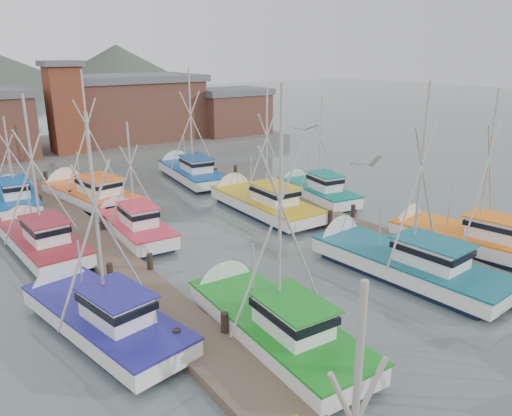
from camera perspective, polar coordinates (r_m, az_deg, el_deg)
ground at (r=24.46m, az=6.10°, el=-8.43°), size 260.00×260.00×0.00m
dock_left at (r=24.23m, az=-13.22°, el=-8.54°), size 2.30×46.00×1.50m
dock_right at (r=31.57m, az=10.94°, el=-2.10°), size 2.30×46.00×1.50m
quay at (r=56.30m, az=-19.47°, el=6.31°), size 44.00×16.00×1.20m
shed_center at (r=57.57m, az=-14.07°, el=11.14°), size 14.84×9.54×6.90m
shed_right at (r=59.91m, az=-2.93°, el=11.05°), size 8.48×6.36×5.20m
lookout_tower at (r=51.26m, az=-20.93°, el=10.75°), size 3.60×3.60×8.50m
boat_4 at (r=19.84m, az=1.31°, el=-12.71°), size 4.20×9.60×10.54m
boat_5 at (r=25.95m, az=15.82°, el=-5.79°), size 4.23×10.67×10.42m
boat_6 at (r=21.17m, az=-17.66°, el=-11.53°), size 4.47×9.50×9.48m
boat_7 at (r=30.23m, az=22.65°, el=-3.14°), size 4.63×9.78×9.76m
boat_8 at (r=30.93m, az=-14.06°, el=-1.83°), size 3.05×8.29×7.54m
boat_9 at (r=34.42m, az=0.43°, el=0.71°), size 3.87×10.08×9.45m
boat_10 at (r=30.20m, az=-23.54°, el=-3.28°), size 3.85×9.22×9.40m
boat_11 at (r=37.50m, az=6.63°, el=2.02°), size 3.61×8.42×8.33m
boat_12 at (r=38.30m, az=-18.60°, el=1.54°), size 5.02×10.69×10.42m
boat_13 at (r=43.38m, az=-7.61°, el=4.14°), size 4.10×9.94×10.28m
boat_14 at (r=39.46m, az=-25.85°, el=1.12°), size 3.25×8.61×7.13m
gull_near at (r=15.71m, az=12.50°, el=5.02°), size 1.54×0.66×0.24m
gull_far at (r=24.19m, az=5.66°, el=9.01°), size 1.55×0.62×0.24m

